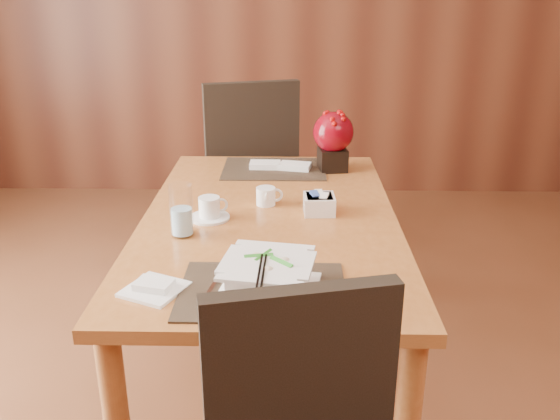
{
  "coord_description": "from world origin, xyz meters",
  "views": [
    {
      "loc": [
        0.07,
        -1.36,
        1.54
      ],
      "look_at": [
        0.04,
        0.35,
        0.87
      ],
      "focal_mm": 38.0,
      "sensor_mm": 36.0,
      "label": 1
    }
  ],
  "objects_px": {
    "water_glass": "(181,210)",
    "coffee_cup": "(209,210)",
    "bread_plate": "(154,289)",
    "far_chair": "(248,167)",
    "dining_table": "(270,240)",
    "berry_decor": "(333,138)",
    "creamer_jug": "(266,196)",
    "sugar_caddy": "(319,204)",
    "soup_setting": "(268,279)"
  },
  "relations": [
    {
      "from": "dining_table",
      "to": "coffee_cup",
      "type": "relative_size",
      "value": 10.66
    },
    {
      "from": "water_glass",
      "to": "creamer_jug",
      "type": "distance_m",
      "value": 0.39
    },
    {
      "from": "water_glass",
      "to": "sugar_caddy",
      "type": "height_order",
      "value": "water_glass"
    },
    {
      "from": "creamer_jug",
      "to": "bread_plate",
      "type": "bearing_deg",
      "value": -120.43
    },
    {
      "from": "water_glass",
      "to": "sugar_caddy",
      "type": "relative_size",
      "value": 1.61
    },
    {
      "from": "berry_decor",
      "to": "bread_plate",
      "type": "distance_m",
      "value": 1.24
    },
    {
      "from": "soup_setting",
      "to": "water_glass",
      "type": "bearing_deg",
      "value": 136.19
    },
    {
      "from": "water_glass",
      "to": "coffee_cup",
      "type": "bearing_deg",
      "value": 64.14
    },
    {
      "from": "dining_table",
      "to": "far_chair",
      "type": "bearing_deg",
      "value": 98.44
    },
    {
      "from": "dining_table",
      "to": "creamer_jug",
      "type": "relative_size",
      "value": 16.23
    },
    {
      "from": "water_glass",
      "to": "berry_decor",
      "type": "distance_m",
      "value": 0.9
    },
    {
      "from": "bread_plate",
      "to": "dining_table",
      "type": "bearing_deg",
      "value": 62.03
    },
    {
      "from": "sugar_caddy",
      "to": "bread_plate",
      "type": "height_order",
      "value": "sugar_caddy"
    },
    {
      "from": "berry_decor",
      "to": "far_chair",
      "type": "relative_size",
      "value": 0.24
    },
    {
      "from": "sugar_caddy",
      "to": "bread_plate",
      "type": "xyz_separation_m",
      "value": [
        -0.47,
        -0.58,
        -0.03
      ]
    },
    {
      "from": "bread_plate",
      "to": "sugar_caddy",
      "type": "bearing_deg",
      "value": 51.17
    },
    {
      "from": "water_glass",
      "to": "dining_table",
      "type": "bearing_deg",
      "value": 32.27
    },
    {
      "from": "soup_setting",
      "to": "creamer_jug",
      "type": "bearing_deg",
      "value": 102.36
    },
    {
      "from": "soup_setting",
      "to": "berry_decor",
      "type": "bearing_deg",
      "value": 87.4
    },
    {
      "from": "soup_setting",
      "to": "coffee_cup",
      "type": "distance_m",
      "value": 0.59
    },
    {
      "from": "dining_table",
      "to": "berry_decor",
      "type": "distance_m",
      "value": 0.65
    },
    {
      "from": "water_glass",
      "to": "creamer_jug",
      "type": "bearing_deg",
      "value": 47.7
    },
    {
      "from": "creamer_jug",
      "to": "bread_plate",
      "type": "xyz_separation_m",
      "value": [
        -0.27,
        -0.66,
        -0.03
      ]
    },
    {
      "from": "coffee_cup",
      "to": "berry_decor",
      "type": "xyz_separation_m",
      "value": [
        0.47,
        0.58,
        0.11
      ]
    },
    {
      "from": "water_glass",
      "to": "far_chair",
      "type": "relative_size",
      "value": 0.16
    },
    {
      "from": "creamer_jug",
      "to": "sugar_caddy",
      "type": "xyz_separation_m",
      "value": [
        0.2,
        -0.08,
        -0.0
      ]
    },
    {
      "from": "water_glass",
      "to": "berry_decor",
      "type": "relative_size",
      "value": 0.68
    },
    {
      "from": "bread_plate",
      "to": "far_chair",
      "type": "distance_m",
      "value": 1.62
    },
    {
      "from": "coffee_cup",
      "to": "bread_plate",
      "type": "bearing_deg",
      "value": -99.06
    },
    {
      "from": "water_glass",
      "to": "berry_decor",
      "type": "bearing_deg",
      "value": 53.42
    },
    {
      "from": "soup_setting",
      "to": "sugar_caddy",
      "type": "height_order",
      "value": "soup_setting"
    },
    {
      "from": "water_glass",
      "to": "sugar_caddy",
      "type": "bearing_deg",
      "value": 24.59
    },
    {
      "from": "soup_setting",
      "to": "berry_decor",
      "type": "distance_m",
      "value": 1.15
    },
    {
      "from": "far_chair",
      "to": "soup_setting",
      "type": "bearing_deg",
      "value": 79.76
    },
    {
      "from": "soup_setting",
      "to": "coffee_cup",
      "type": "xyz_separation_m",
      "value": [
        -0.23,
        0.54,
        -0.02
      ]
    },
    {
      "from": "far_chair",
      "to": "berry_decor",
      "type": "bearing_deg",
      "value": 112.72
    },
    {
      "from": "sugar_caddy",
      "to": "soup_setting",
      "type": "bearing_deg",
      "value": -104.94
    },
    {
      "from": "soup_setting",
      "to": "berry_decor",
      "type": "xyz_separation_m",
      "value": [
        0.24,
        1.12,
        0.1
      ]
    },
    {
      "from": "bread_plate",
      "to": "far_chair",
      "type": "xyz_separation_m",
      "value": [
        0.14,
        1.61,
        -0.15
      ]
    },
    {
      "from": "berry_decor",
      "to": "dining_table",
      "type": "bearing_deg",
      "value": -115.16
    },
    {
      "from": "berry_decor",
      "to": "bread_plate",
      "type": "xyz_separation_m",
      "value": [
        -0.55,
        -1.1,
        -0.14
      ]
    },
    {
      "from": "dining_table",
      "to": "berry_decor",
      "type": "height_order",
      "value": "berry_decor"
    },
    {
      "from": "sugar_caddy",
      "to": "berry_decor",
      "type": "bearing_deg",
      "value": 81.19
    },
    {
      "from": "soup_setting",
      "to": "water_glass",
      "type": "height_order",
      "value": "water_glass"
    },
    {
      "from": "coffee_cup",
      "to": "creamer_jug",
      "type": "relative_size",
      "value": 1.52
    },
    {
      "from": "far_chair",
      "to": "creamer_jug",
      "type": "bearing_deg",
      "value": 82.07
    },
    {
      "from": "creamer_jug",
      "to": "berry_decor",
      "type": "relative_size",
      "value": 0.36
    },
    {
      "from": "soup_setting",
      "to": "sugar_caddy",
      "type": "distance_m",
      "value": 0.63
    },
    {
      "from": "coffee_cup",
      "to": "far_chair",
      "type": "bearing_deg",
      "value": 87.2
    },
    {
      "from": "creamer_jug",
      "to": "bread_plate",
      "type": "height_order",
      "value": "creamer_jug"
    }
  ]
}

